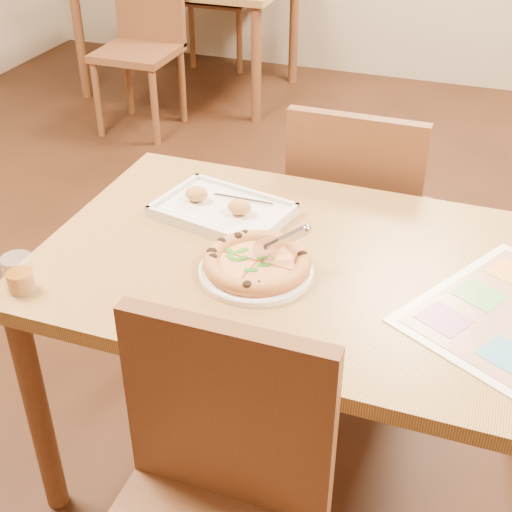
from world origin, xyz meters
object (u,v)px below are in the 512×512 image
(chair_near, at_px, (211,493))
(plate, at_px, (256,271))
(glass_tumbler, at_px, (20,276))
(menu, at_px, (510,312))
(chair_far, at_px, (357,203))
(dining_table, at_px, (304,289))
(appetizer_tray, at_px, (222,210))
(bg_chair_near, at_px, (144,27))
(pizza, at_px, (257,262))
(pizza_cutter, at_px, (281,242))

(chair_near, height_order, plate, chair_near)
(glass_tumbler, xyz_separation_m, menu, (1.06, 0.29, -0.04))
(chair_far, xyz_separation_m, menu, (0.48, -0.65, 0.16))
(chair_far, xyz_separation_m, glass_tumbler, (-0.58, -0.94, 0.19))
(dining_table, relative_size, appetizer_tray, 3.38)
(bg_chair_near, height_order, glass_tumbler, bg_chair_near)
(chair_near, distance_m, menu, 0.75)
(pizza, xyz_separation_m, glass_tumbler, (-0.48, -0.25, 0.01))
(glass_tumbler, bearing_deg, chair_far, 58.46)
(bg_chair_near, bearing_deg, chair_far, -44.94)
(chair_near, xyz_separation_m, glass_tumbler, (-0.58, 0.26, 0.19))
(bg_chair_near, distance_m, appetizer_tray, 2.46)
(chair_far, relative_size, pizza, 1.82)
(chair_near, xyz_separation_m, pizza_cutter, (-0.05, 0.54, 0.23))
(pizza, height_order, glass_tumbler, glass_tumbler)
(pizza_cutter, bearing_deg, dining_table, 15.64)
(chair_far, bearing_deg, pizza, 82.22)
(chair_near, height_order, glass_tumbler, chair_near)
(menu, bearing_deg, bg_chair_near, 132.88)
(glass_tumbler, bearing_deg, menu, 15.48)
(appetizer_tray, bearing_deg, pizza, -51.02)
(pizza_cutter, xyz_separation_m, appetizer_tray, (-0.23, 0.20, -0.06))
(appetizer_tray, xyz_separation_m, glass_tumbler, (-0.30, -0.48, 0.02))
(chair_far, height_order, appetizer_tray, chair_far)
(appetizer_tray, bearing_deg, chair_far, 59.31)
(bg_chair_near, relative_size, glass_tumbler, 5.34)
(appetizer_tray, distance_m, menu, 0.78)
(chair_far, distance_m, pizza, 0.72)
(dining_table, bearing_deg, chair_near, -90.00)
(menu, bearing_deg, pizza, -175.90)
(chair_far, distance_m, plate, 0.72)
(pizza, distance_m, appetizer_tray, 0.29)
(dining_table, height_order, chair_near, chair_near)
(glass_tumbler, distance_m, menu, 1.10)
(pizza_cutter, bearing_deg, pizza, 173.73)
(bg_chair_near, relative_size, plate, 1.73)
(dining_table, xyz_separation_m, pizza, (-0.09, -0.09, 0.11))
(plate, bearing_deg, menu, 4.87)
(pizza, xyz_separation_m, pizza_cutter, (0.05, 0.03, 0.05))
(bg_chair_near, xyz_separation_m, pizza_cutter, (1.55, -2.26, 0.23))
(pizza_cutter, bearing_deg, chair_far, 49.92)
(chair_near, bearing_deg, plate, 100.46)
(dining_table, xyz_separation_m, menu, (0.48, -0.04, 0.09))
(dining_table, distance_m, pizza_cutter, 0.18)
(bg_chair_near, relative_size, menu, 1.00)
(dining_table, xyz_separation_m, pizza_cutter, (-0.05, -0.06, 0.16))
(bg_chair_near, height_order, pizza, bg_chair_near)
(bg_chair_near, distance_m, menu, 3.06)
(dining_table, xyz_separation_m, plate, (-0.09, -0.09, 0.09))
(appetizer_tray, relative_size, menu, 0.82)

